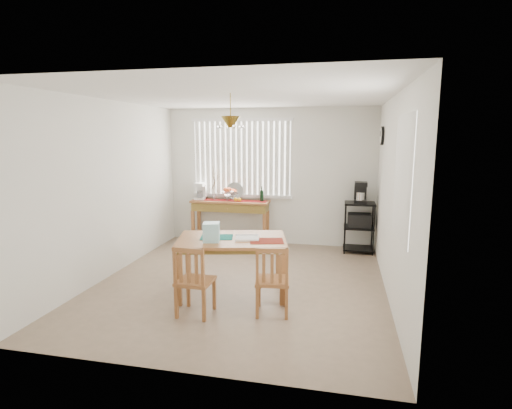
% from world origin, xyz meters
% --- Properties ---
extents(ground, '(4.00, 4.50, 0.01)m').
position_xyz_m(ground, '(0.00, 0.00, -0.01)').
color(ground, gray).
extents(room_shell, '(4.20, 4.70, 2.70)m').
position_xyz_m(room_shell, '(0.00, 0.02, 1.69)').
color(room_shell, white).
rests_on(room_shell, ground).
extents(sideboard, '(1.51, 0.42, 0.85)m').
position_xyz_m(sideboard, '(-0.72, 2.02, 0.64)').
color(sideboard, '#A16536').
rests_on(sideboard, ground).
extents(sideboard_items, '(1.43, 0.36, 0.65)m').
position_xyz_m(sideboard_items, '(-0.97, 2.03, 0.98)').
color(sideboard_items, maroon).
rests_on(sideboard_items, sideboard).
extents(wire_cart, '(0.53, 0.43, 0.91)m').
position_xyz_m(wire_cart, '(1.69, 1.96, 0.54)').
color(wire_cart, black).
rests_on(wire_cart, ground).
extents(cart_items, '(0.21, 0.26, 0.37)m').
position_xyz_m(cart_items, '(1.69, 1.97, 1.08)').
color(cart_items, black).
rests_on(cart_items, wire_cart).
extents(dining_table, '(1.57, 1.20, 0.75)m').
position_xyz_m(dining_table, '(-0.02, -0.38, 0.67)').
color(dining_table, '#A16536').
rests_on(dining_table, ground).
extents(table_items, '(1.16, 0.52, 0.24)m').
position_xyz_m(table_items, '(-0.13, -0.53, 0.84)').
color(table_items, '#12675D').
rests_on(table_items, dining_table).
extents(chair_left, '(0.41, 0.41, 0.85)m').
position_xyz_m(chair_left, '(-0.27, -1.13, 0.42)').
color(chair_left, '#A16536').
rests_on(chair_left, ground).
extents(chair_right, '(0.44, 0.44, 0.84)m').
position_xyz_m(chair_right, '(0.61, -0.91, 0.41)').
color(chair_right, '#A16536').
rests_on(chair_right, ground).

